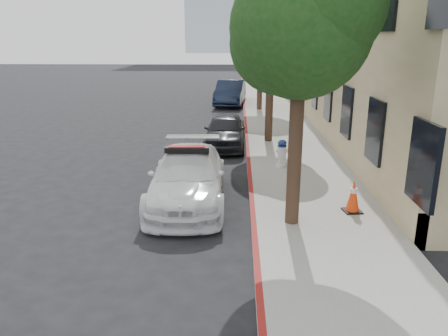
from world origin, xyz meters
name	(u,v)px	position (x,y,z in m)	size (l,w,h in m)	color
ground	(174,195)	(0.00, 0.00, 0.00)	(120.00, 120.00, 0.00)	black
sidewalk	(277,123)	(3.60, 10.00, 0.07)	(3.20, 50.00, 0.15)	gray
curb_strip	(246,123)	(2.06, 10.00, 0.07)	(0.12, 50.00, 0.15)	maroon
building	(373,20)	(9.20, 15.00, 5.00)	(8.00, 36.00, 10.00)	tan
tree_near	(303,26)	(2.93, -2.01, 4.27)	(2.92, 2.82, 5.62)	black
tree_mid	(272,35)	(2.93, 5.99, 4.16)	(2.77, 2.64, 5.43)	black
tree_far	(261,32)	(2.93, 13.99, 4.39)	(3.10, 3.00, 5.81)	black
police_car	(188,177)	(0.43, -0.46, 0.67)	(2.02, 4.65, 1.48)	silver
parked_car_mid	(225,131)	(1.20, 5.48, 0.64)	(1.52, 3.77, 1.29)	black
parked_car_far	(230,93)	(1.20, 16.53, 0.77)	(1.62, 4.65, 1.53)	#141D33
fire_hydrant	(282,154)	(3.07, 2.26, 0.58)	(0.36, 0.34, 0.88)	silver
traffic_cone	(353,196)	(4.39, -1.35, 0.53)	(0.46, 0.46, 0.77)	black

